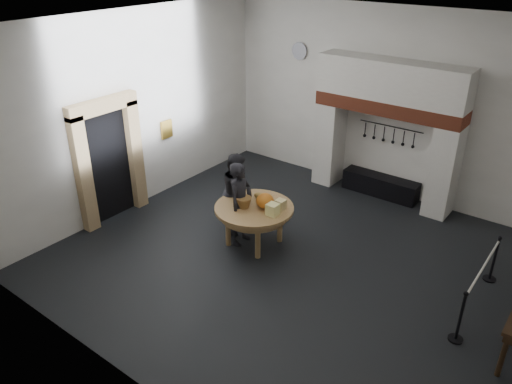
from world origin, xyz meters
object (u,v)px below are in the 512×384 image
Objects in this scene: visitor_near at (241,204)px; visitor_far at (238,192)px; barrier_post_far at (494,260)px; iron_range at (380,185)px; work_table at (254,208)px; barrier_post_near at (460,318)px.

visitor_near is 0.57m from visitor_far.
barrier_post_far is (4.99, 1.39, -0.44)m from visitor_far.
barrier_post_far is (3.18, -2.04, 0.20)m from iron_range.
work_table reaches higher than iron_range.
visitor_near is (-1.40, -3.83, 0.65)m from iron_range.
visitor_near is 4.61m from barrier_post_near.
barrier_post_near reaches higher than work_table.
barrier_post_near is (3.18, -4.04, 0.20)m from iron_range.
visitor_far is at bearing 39.42° from visitor_near.
barrier_post_far is (4.32, 1.67, -0.39)m from work_table.
iron_range is 4.13m from visitor_near.
barrier_post_near is (4.99, -0.61, -0.44)m from visitor_far.
iron_range is 2.11× the size of barrier_post_far.
barrier_post_far is (0.00, 2.00, 0.00)m from barrier_post_near.
visitor_near reaches higher than barrier_post_near.
visitor_near is at bearing -110.14° from iron_range.
work_table is 4.35m from barrier_post_near.
barrier_post_far is (4.59, 1.79, -0.45)m from visitor_near.
visitor_far reaches higher than iron_range.
iron_range is at bearing -25.72° from visitor_near.
barrier_post_near is at bearing -98.25° from visitor_near.
visitor_near is at bearing -158.72° from barrier_post_far.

